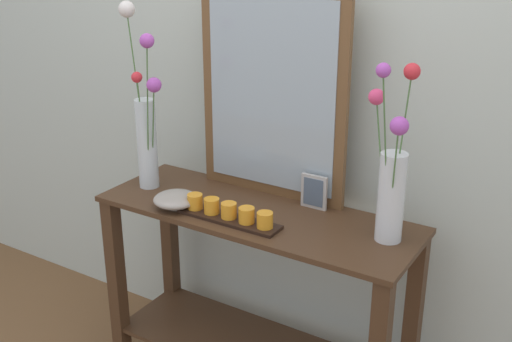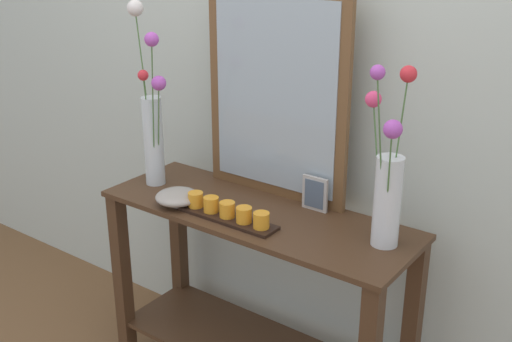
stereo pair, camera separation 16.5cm
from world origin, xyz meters
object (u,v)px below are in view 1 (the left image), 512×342
picture_frame_small (314,192)px  decorative_bowl (176,199)px  vase_right (392,180)px  candle_tray (229,213)px  tall_vase_left (145,123)px  console_table (256,287)px  mirror_leaning (272,95)px

picture_frame_small → decorative_bowl: (-0.43, -0.26, -0.03)m
vase_right → candle_tray: 0.58m
vase_right → tall_vase_left: bearing=-176.4°
console_table → candle_tray: size_ratio=3.07×
mirror_leaning → console_table: bearing=-77.1°
picture_frame_small → tall_vase_left: bearing=-165.9°
candle_tray → picture_frame_small: picture_frame_small is taller
mirror_leaning → decorative_bowl: size_ratio=4.77×
tall_vase_left → decorative_bowl: 0.33m
console_table → vase_right: size_ratio=2.01×
mirror_leaning → picture_frame_small: (0.20, -0.04, -0.33)m
console_table → tall_vase_left: tall_vase_left is taller
picture_frame_small → decorative_bowl: size_ratio=0.78×
console_table → mirror_leaning: size_ratio=1.53×
tall_vase_left → candle_tray: size_ratio=1.83×
tall_vase_left → decorative_bowl: size_ratio=4.35×
console_table → mirror_leaning: mirror_leaning is taller
candle_tray → mirror_leaning: bearing=90.1°
candle_tray → tall_vase_left: bearing=168.4°
vase_right → picture_frame_small: size_ratio=4.65×
decorative_bowl → vase_right: bearing=12.1°
mirror_leaning → decorative_bowl: (-0.23, -0.30, -0.36)m
console_table → picture_frame_small: (0.16, 0.14, 0.38)m
console_table → mirror_leaning: (-0.04, 0.18, 0.71)m
console_table → decorative_bowl: size_ratio=7.31×
picture_frame_small → vase_right: bearing=-17.5°
vase_right → console_table: bearing=-175.7°
console_table → picture_frame_small: bearing=40.2°
mirror_leaning → tall_vase_left: size_ratio=1.10×
console_table → candle_tray: (-0.04, -0.12, 0.35)m
console_table → tall_vase_left: size_ratio=1.68×
mirror_leaning → candle_tray: bearing=-89.9°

